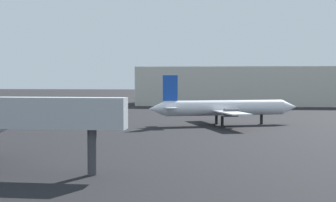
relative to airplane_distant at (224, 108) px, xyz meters
name	(u,v)px	position (x,y,z in m)	size (l,w,h in m)	color
airplane_distant	(224,108)	(0.00, 0.00, 0.00)	(23.74, 19.87, 7.78)	white
terminal_building	(279,86)	(14.95, 63.29, 2.46)	(76.46, 26.07, 10.27)	beige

